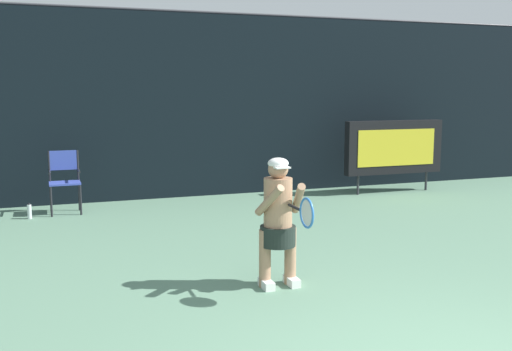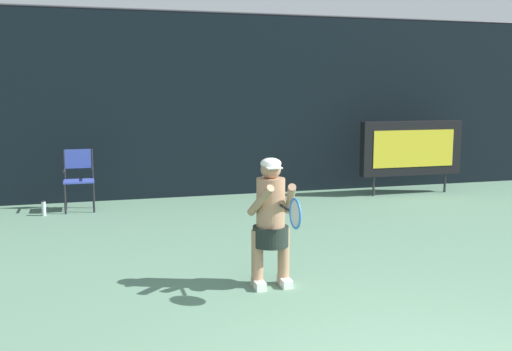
{
  "view_description": "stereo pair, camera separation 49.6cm",
  "coord_description": "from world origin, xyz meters",
  "px_view_note": "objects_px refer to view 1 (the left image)",
  "views": [
    {
      "loc": [
        -2.82,
        -3.05,
        2.14
      ],
      "look_at": [
        -0.27,
        3.99,
        1.05
      ],
      "focal_mm": 41.62,
      "sensor_mm": 36.0,
      "label": 1
    },
    {
      "loc": [
        -2.34,
        -3.2,
        2.14
      ],
      "look_at": [
        -0.27,
        3.99,
        1.05
      ],
      "focal_mm": 41.62,
      "sensor_mm": 36.0,
      "label": 2
    }
  ],
  "objects_px": {
    "water_bottle": "(29,212)",
    "tennis_player": "(278,218)",
    "scoreboard": "(394,147)",
    "tennis_racket": "(306,213)",
    "umpire_chair": "(64,178)"
  },
  "relations": [
    {
      "from": "umpire_chair",
      "to": "tennis_racket",
      "type": "height_order",
      "value": "tennis_racket"
    },
    {
      "from": "water_bottle",
      "to": "tennis_player",
      "type": "bearing_deg",
      "value": -60.0
    },
    {
      "from": "scoreboard",
      "to": "tennis_racket",
      "type": "distance_m",
      "value": 6.88
    },
    {
      "from": "scoreboard",
      "to": "tennis_player",
      "type": "relative_size",
      "value": 1.55
    },
    {
      "from": "water_bottle",
      "to": "tennis_racket",
      "type": "xyz_separation_m",
      "value": [
        2.69,
        -5.12,
        0.81
      ]
    },
    {
      "from": "water_bottle",
      "to": "tennis_racket",
      "type": "height_order",
      "value": "tennis_racket"
    },
    {
      "from": "scoreboard",
      "to": "water_bottle",
      "type": "relative_size",
      "value": 8.3
    },
    {
      "from": "umpire_chair",
      "to": "tennis_racket",
      "type": "xyz_separation_m",
      "value": [
        2.1,
        -5.43,
        0.31
      ]
    },
    {
      "from": "scoreboard",
      "to": "tennis_player",
      "type": "bearing_deg",
      "value": -133.62
    },
    {
      "from": "umpire_chair",
      "to": "scoreboard",
      "type": "bearing_deg",
      "value": -1.4
    },
    {
      "from": "scoreboard",
      "to": "tennis_racket",
      "type": "relative_size",
      "value": 3.65
    },
    {
      "from": "scoreboard",
      "to": "water_bottle",
      "type": "distance_m",
      "value": 7.16
    },
    {
      "from": "scoreboard",
      "to": "umpire_chair",
      "type": "relative_size",
      "value": 2.04
    },
    {
      "from": "water_bottle",
      "to": "tennis_player",
      "type": "xyz_separation_m",
      "value": [
        2.63,
        -4.55,
        0.64
      ]
    },
    {
      "from": "tennis_player",
      "to": "tennis_racket",
      "type": "height_order",
      "value": "tennis_player"
    }
  ]
}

